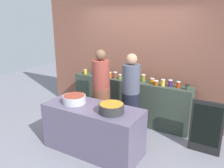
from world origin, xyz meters
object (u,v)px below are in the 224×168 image
object	(u,v)px
preserve_jar_0	(85,72)
preserve_jar_10	(170,83)
cooking_pot_center	(111,108)
preserve_jar_5	(132,77)
preserve_jar_9	(163,83)
cooking_pot_left	(74,99)
preserve_jar_7	(152,81)
chalkboard_sign	(206,128)
cook_in_cap	(131,99)
preserve_jar_4	(120,77)
preserve_jar_8	(156,83)
preserve_jar_2	(110,75)
preserve_jar_3	(115,75)
preserve_jar_6	(143,78)
preserve_jar_11	(178,84)
preserve_jar_1	(95,72)
preserve_jar_12	(187,87)
cook_with_tongs	(101,95)

from	to	relation	value
preserve_jar_0	preserve_jar_10	bearing A→B (deg)	1.60
cooking_pot_center	preserve_jar_5	bearing A→B (deg)	102.97
preserve_jar_5	preserve_jar_9	bearing A→B (deg)	-7.54
preserve_jar_9	cooking_pot_left	world-z (taller)	preserve_jar_9
preserve_jar_7	chalkboard_sign	world-z (taller)	preserve_jar_7
preserve_jar_5	cook_in_cap	xyz separation A→B (m)	(0.26, -0.60, -0.27)
preserve_jar_4	preserve_jar_8	xyz separation A→B (m)	(0.84, -0.04, -0.00)
preserve_jar_7	cooking_pot_center	xyz separation A→B (m)	(-0.12, -1.46, -0.09)
preserve_jar_2	cooking_pot_left	distance (m)	1.38
preserve_jar_3	preserve_jar_10	xyz separation A→B (m)	(1.23, 0.02, -0.00)
preserve_jar_6	preserve_jar_11	bearing A→B (deg)	-4.65
preserve_jar_3	preserve_jar_10	bearing A→B (deg)	0.98
preserve_jar_1	cooking_pot_left	distance (m)	1.54
preserve_jar_1	cooking_pot_center	bearing A→B (deg)	-48.35
preserve_jar_6	preserve_jar_11	distance (m)	0.76
preserve_jar_3	preserve_jar_8	xyz separation A→B (m)	(0.97, -0.05, -0.02)
preserve_jar_2	preserve_jar_3	world-z (taller)	preserve_jar_3
preserve_jar_5	preserve_jar_11	distance (m)	1.00
preserve_jar_12	preserve_jar_2	bearing A→B (deg)	179.65
preserve_jar_8	cook_in_cap	world-z (taller)	cook_in_cap
preserve_jar_0	preserve_jar_7	size ratio (longest dim) A/B	1.05
preserve_jar_11	cook_in_cap	size ratio (longest dim) A/B	0.08
preserve_jar_5	cooking_pot_left	xyz separation A→B (m)	(-0.42, -1.46, -0.11)
preserve_jar_1	preserve_jar_9	size ratio (longest dim) A/B	0.95
preserve_jar_4	preserve_jar_9	xyz separation A→B (m)	(0.98, -0.03, 0.02)
preserve_jar_7	preserve_jar_11	distance (m)	0.54
preserve_jar_7	preserve_jar_5	bearing A→B (deg)	177.59
preserve_jar_4	preserve_jar_12	size ratio (longest dim) A/B	1.00
preserve_jar_10	preserve_jar_5	bearing A→B (deg)	177.05
preserve_jar_8	preserve_jar_12	size ratio (longest dim) A/B	0.96
preserve_jar_7	preserve_jar_11	bearing A→B (deg)	-1.55
preserve_jar_3	preserve_jar_5	size ratio (longest dim) A/B	1.04
preserve_jar_4	chalkboard_sign	size ratio (longest dim) A/B	0.11
preserve_jar_3	cooking_pot_center	xyz separation A→B (m)	(0.73, -1.42, -0.11)
preserve_jar_2	preserve_jar_12	bearing A→B (deg)	-0.35
preserve_jar_6	cooking_pot_left	world-z (taller)	preserve_jar_6
preserve_jar_5	cooking_pot_left	size ratio (longest dim) A/B	0.34
preserve_jar_4	preserve_jar_11	distance (m)	1.27
preserve_jar_9	preserve_jar_12	bearing A→B (deg)	0.35
preserve_jar_9	preserve_jar_11	bearing A→B (deg)	11.73
cook_in_cap	preserve_jar_7	bearing A→B (deg)	70.86
preserve_jar_10	preserve_jar_4	bearing A→B (deg)	-178.70
preserve_jar_11	cook_with_tongs	bearing A→B (deg)	-154.04
preserve_jar_2	cooking_pot_center	xyz separation A→B (m)	(0.86, -1.40, -0.10)
chalkboard_sign	preserve_jar_4	bearing A→B (deg)	165.89
preserve_jar_12	cooking_pot_center	world-z (taller)	preserve_jar_12
preserve_jar_5	chalkboard_sign	bearing A→B (deg)	-18.47
preserve_jar_4	preserve_jar_2	bearing A→B (deg)	-177.28
cooking_pot_center	preserve_jar_2	bearing A→B (deg)	121.52
preserve_jar_4	preserve_jar_9	distance (m)	0.98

